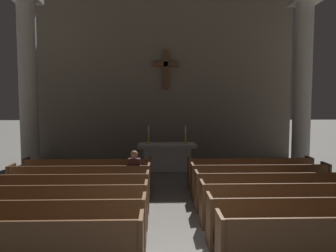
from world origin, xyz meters
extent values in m
cube|color=brown|center=(-2.39, 0.00, 0.42)|extent=(3.56, 0.40, 0.05)
cube|color=brown|center=(-2.39, -0.23, 0.70)|extent=(3.56, 0.05, 0.50)
cube|color=brown|center=(-0.58, -0.02, 0.47)|extent=(0.06, 0.50, 0.95)
cube|color=brown|center=(-2.39, 0.96, 0.42)|extent=(3.56, 0.40, 0.05)
cube|color=brown|center=(-2.39, 0.73, 0.70)|extent=(3.56, 0.05, 0.50)
cube|color=brown|center=(-2.39, 1.14, 0.20)|extent=(3.56, 0.04, 0.40)
cube|color=brown|center=(-0.58, 0.94, 0.47)|extent=(0.06, 0.50, 0.95)
cube|color=brown|center=(-2.39, 1.91, 0.42)|extent=(3.56, 0.40, 0.05)
cube|color=brown|center=(-2.39, 1.69, 0.70)|extent=(3.56, 0.05, 0.50)
cube|color=brown|center=(-2.39, 2.09, 0.20)|extent=(3.56, 0.04, 0.40)
cube|color=brown|center=(-0.58, 1.89, 0.47)|extent=(0.06, 0.50, 0.95)
cube|color=brown|center=(-2.39, 2.87, 0.42)|extent=(3.56, 0.40, 0.05)
cube|color=brown|center=(-2.39, 2.64, 0.70)|extent=(3.56, 0.05, 0.50)
cube|color=brown|center=(-2.39, 3.05, 0.20)|extent=(3.56, 0.04, 0.40)
cube|color=brown|center=(-0.58, 2.85, 0.47)|extent=(0.06, 0.50, 0.95)
cube|color=brown|center=(-2.39, 3.83, 0.42)|extent=(3.56, 0.40, 0.05)
cube|color=brown|center=(-2.39, 3.60, 0.70)|extent=(3.56, 0.05, 0.50)
cube|color=brown|center=(-2.39, 4.01, 0.20)|extent=(3.56, 0.04, 0.40)
cube|color=brown|center=(-0.58, 3.81, 0.47)|extent=(0.06, 0.50, 0.95)
cube|color=brown|center=(-4.20, 3.81, 0.47)|extent=(0.06, 0.50, 0.95)
cube|color=brown|center=(-2.39, 4.78, 0.42)|extent=(3.56, 0.40, 0.05)
cube|color=brown|center=(-2.39, 4.56, 0.70)|extent=(3.56, 0.05, 0.50)
cube|color=brown|center=(-2.39, 4.96, 0.20)|extent=(3.56, 0.04, 0.40)
cube|color=brown|center=(-0.58, 4.76, 0.47)|extent=(0.06, 0.50, 0.95)
cube|color=brown|center=(-4.20, 4.76, 0.47)|extent=(0.06, 0.50, 0.95)
cube|color=brown|center=(0.58, -0.02, 0.47)|extent=(0.06, 0.50, 0.95)
cube|color=brown|center=(2.39, 0.96, 0.42)|extent=(3.56, 0.40, 0.05)
cube|color=brown|center=(2.39, 0.73, 0.70)|extent=(3.56, 0.05, 0.50)
cube|color=brown|center=(2.39, 1.14, 0.20)|extent=(3.56, 0.04, 0.40)
cube|color=brown|center=(0.58, 0.94, 0.47)|extent=(0.06, 0.50, 0.95)
cube|color=brown|center=(2.39, 1.91, 0.42)|extent=(3.56, 0.40, 0.05)
cube|color=brown|center=(2.39, 1.69, 0.70)|extent=(3.56, 0.05, 0.50)
cube|color=brown|center=(2.39, 2.09, 0.20)|extent=(3.56, 0.04, 0.40)
cube|color=brown|center=(0.58, 1.89, 0.47)|extent=(0.06, 0.50, 0.95)
cube|color=brown|center=(2.39, 2.87, 0.42)|extent=(3.56, 0.40, 0.05)
cube|color=brown|center=(2.39, 2.64, 0.70)|extent=(3.56, 0.05, 0.50)
cube|color=brown|center=(2.39, 3.05, 0.20)|extent=(3.56, 0.04, 0.40)
cube|color=brown|center=(0.58, 2.85, 0.47)|extent=(0.06, 0.50, 0.95)
cube|color=brown|center=(2.39, 3.83, 0.42)|extent=(3.56, 0.40, 0.05)
cube|color=brown|center=(2.39, 3.60, 0.70)|extent=(3.56, 0.05, 0.50)
cube|color=brown|center=(2.39, 4.01, 0.20)|extent=(3.56, 0.04, 0.40)
cube|color=brown|center=(0.58, 3.81, 0.47)|extent=(0.06, 0.50, 0.95)
cube|color=brown|center=(4.20, 3.81, 0.47)|extent=(0.06, 0.50, 0.95)
cube|color=brown|center=(2.39, 4.78, 0.42)|extent=(3.56, 0.40, 0.05)
cube|color=brown|center=(2.39, 4.56, 0.70)|extent=(3.56, 0.05, 0.50)
cube|color=brown|center=(2.39, 4.96, 0.20)|extent=(3.56, 0.04, 0.40)
cube|color=brown|center=(0.58, 4.76, 0.47)|extent=(0.06, 0.50, 0.95)
cube|color=brown|center=(4.20, 4.76, 0.47)|extent=(0.06, 0.50, 0.95)
cube|color=#ADA89E|center=(-5.09, 7.37, 0.10)|extent=(0.92, 0.92, 0.20)
cylinder|color=#ADA89E|center=(-5.09, 7.37, 3.11)|extent=(0.66, 0.66, 6.21)
cube|color=#ADA89E|center=(5.09, 7.37, 0.10)|extent=(0.92, 0.92, 0.20)
cylinder|color=#ADA89E|center=(5.09, 7.37, 3.11)|extent=(0.66, 0.66, 6.21)
cube|color=#ADA89E|center=(5.09, 7.37, 6.29)|extent=(0.99, 0.99, 0.16)
cube|color=#A8A399|center=(0.00, 7.44, 0.44)|extent=(1.76, 0.72, 0.88)
cube|color=#A8A399|center=(0.00, 7.44, 0.94)|extent=(2.20, 0.90, 0.12)
cube|color=silver|center=(0.00, 7.44, 1.00)|extent=(2.09, 0.86, 0.01)
cylinder|color=#B79338|center=(-0.70, 7.44, 1.02)|extent=(0.16, 0.16, 0.02)
cylinder|color=#B79338|center=(-0.70, 7.44, 1.20)|extent=(0.07, 0.07, 0.37)
cylinder|color=silver|center=(-0.70, 7.44, 1.53)|extent=(0.04, 0.04, 0.30)
cylinder|color=#B79338|center=(0.70, 7.44, 1.02)|extent=(0.16, 0.16, 0.02)
cylinder|color=#B79338|center=(0.70, 7.44, 1.20)|extent=(0.07, 0.07, 0.37)
cylinder|color=silver|center=(0.70, 7.44, 1.53)|extent=(0.04, 0.04, 0.30)
cube|color=#706656|center=(0.00, 9.83, 3.61)|extent=(11.24, 0.25, 7.22)
cube|color=brown|center=(0.00, 9.60, 3.97)|extent=(0.21, 0.21, 1.71)
cube|color=brown|center=(0.00, 9.60, 4.23)|extent=(1.10, 0.21, 0.21)
cube|color=#26262B|center=(-0.96, 4.01, 0.23)|extent=(0.24, 0.14, 0.45)
cube|color=#26262B|center=(-0.96, 3.88, 0.51)|extent=(0.28, 0.36, 0.12)
cube|color=#381919|center=(-0.96, 3.75, 0.84)|extent=(0.32, 0.20, 0.54)
sphere|color=#9E7051|center=(-0.96, 3.75, 1.22)|extent=(0.20, 0.20, 0.20)
camera|label=1|loc=(-0.33, -4.65, 2.62)|focal=34.46mm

